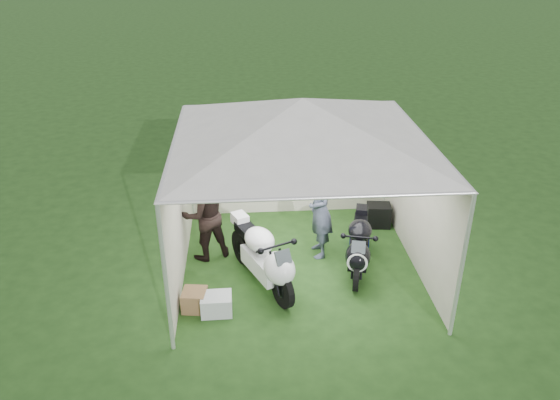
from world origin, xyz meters
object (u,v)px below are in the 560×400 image
Objects in this scene: canopy_tent at (302,124)px; crate_0 at (216,304)px; equipment_box at (378,215)px; crate_1 at (195,300)px; person_blue_jacket at (321,210)px; motorcycle_white at (264,257)px; person_dark_jacket at (204,214)px; paddock_stand at (360,239)px; motorcycle_black at (359,245)px.

crate_0 is (-1.41, -1.28, -2.42)m from canopy_tent.
crate_0 is at bearing -137.80° from canopy_tent.
equipment_box is 4.20m from crate_1.
person_blue_jacket is at bearing 33.99° from crate_1.
canopy_tent is at bearing 19.57° from motorcycle_white.
crate_0 is (-3.11, -2.52, -0.07)m from equipment_box.
person_dark_jacket is 3.65× the size of crate_0.
equipment_box reaches higher than crate_1.
motorcycle_white reaches higher than crate_0.
person_blue_jacket is 3.79× the size of crate_0.
person_blue_jacket is 2.50m from crate_0.
crate_0 reaches higher than paddock_stand.
person_dark_jacket is (-1.64, 0.35, -1.72)m from canopy_tent.
motorcycle_black is 2.71m from person_dark_jacket.
motorcycle_black is at bearing -17.04° from canopy_tent.
person_dark_jacket is at bearing -176.74° from paddock_stand.
person_blue_jacket is at bearing -164.24° from paddock_stand.
person_dark_jacket is at bearing -96.02° from person_blue_jacket.
crate_0 is (0.23, -1.63, -0.70)m from person_dark_jacket.
motorcycle_black is (0.98, -0.30, -2.07)m from canopy_tent.
motorcycle_white is 3.01m from equipment_box.
crate_1 is at bearing 160.27° from crate_0.
motorcycle_white is at bearing -141.51° from equipment_box.
motorcycle_black is at bearing 142.94° from person_dark_jacket.
person_dark_jacket is at bearing 111.01° from motorcycle_white.
person_blue_jacket is at bearing 16.75° from motorcycle_white.
canopy_tent is at bearing 33.46° from crate_1.
motorcycle_black is 3.98× the size of equipment_box.
motorcycle_black is at bearing 22.32° from crate_0.
paddock_stand is 1.00× the size of crate_1.
crate_0 is at bearing 74.79° from person_dark_jacket.
motorcycle_white reaches higher than crate_1.
person_dark_jacket is 1.66m from crate_1.
canopy_tent reaches higher than equipment_box.
person_blue_jacket is 2.69m from crate_1.
person_dark_jacket is 3.78× the size of equipment_box.
equipment_box is 0.96× the size of crate_0.
person_dark_jacket is 2.03m from person_blue_jacket.
equipment_box is (1.70, 1.24, -2.35)m from canopy_tent.
paddock_stand is 0.20× the size of person_blue_jacket.
crate_1 is at bearing -150.35° from paddock_stand.
motorcycle_white is at bearing -135.80° from canopy_tent.
paddock_stand is at bearing 29.65° from crate_1.
equipment_box is (2.34, 1.86, -0.33)m from motorcycle_white.
motorcycle_white is 4.21× the size of equipment_box.
crate_1 is (-2.93, -1.67, 0.03)m from paddock_stand.
crate_1 is at bearing -148.46° from motorcycle_black.
motorcycle_black is 0.91m from person_blue_jacket.
equipment_box is (0.52, 0.73, 0.09)m from paddock_stand.
crate_1 is (-2.73, -0.86, -0.34)m from motorcycle_black.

